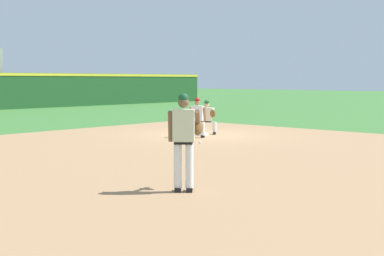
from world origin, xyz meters
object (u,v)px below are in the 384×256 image
(pitcher, at_px, (185,136))
(first_baseman, at_px, (207,116))
(baserunner, at_px, (197,116))
(first_base_bag, at_px, (202,134))
(baseball, at_px, (200,142))

(pitcher, bearing_deg, first_baseman, 38.52)
(baserunner, bearing_deg, pitcher, -139.58)
(pitcher, bearing_deg, baserunner, 40.42)
(first_base_bag, relative_size, baseball, 5.14)
(first_base_bag, xyz_separation_m, baseball, (-2.01, -1.70, -0.01))
(first_base_bag, distance_m, first_baseman, 0.76)
(pitcher, distance_m, baserunner, 9.45)
(baseball, relative_size, baserunner, 0.05)
(baseball, distance_m, baserunner, 1.95)
(baserunner, bearing_deg, first_base_bag, 30.65)
(first_base_bag, height_order, first_baseman, first_baseman)
(pitcher, height_order, first_baseman, pitcher)
(first_base_bag, height_order, baserunner, baserunner)
(first_base_bag, bearing_deg, pitcher, -140.38)
(baseball, height_order, baserunner, baserunner)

